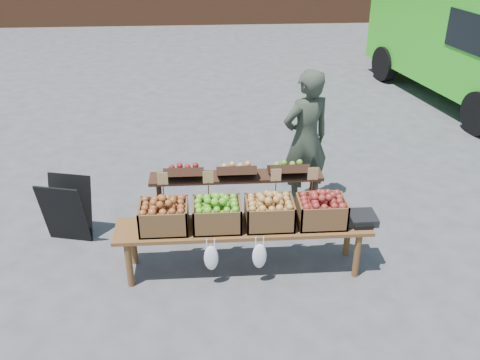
{
  "coord_description": "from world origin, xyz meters",
  "views": [
    {
      "loc": [
        -0.7,
        -4.84,
        3.62
      ],
      "look_at": [
        -0.34,
        0.42,
        0.85
      ],
      "focal_mm": 40.0,
      "sensor_mm": 36.0,
      "label": 1
    }
  ],
  "objects_px": {
    "delivery_van": "(479,42)",
    "crate_golden_apples": "(164,217)",
    "crate_red_apples": "(269,213)",
    "weighing_scale": "(360,218)",
    "chalkboard_sign": "(67,210)",
    "display_bench": "(243,248)",
    "crate_green_apples": "(321,211)",
    "vendor": "(306,140)",
    "back_table": "(236,196)",
    "crate_russet_pears": "(217,215)"
  },
  "relations": [
    {
      "from": "delivery_van",
      "to": "crate_red_apples",
      "type": "height_order",
      "value": "delivery_van"
    },
    {
      "from": "crate_russet_pears",
      "to": "vendor",
      "type": "bearing_deg",
      "value": 50.25
    },
    {
      "from": "display_bench",
      "to": "weighing_scale",
      "type": "relative_size",
      "value": 7.94
    },
    {
      "from": "chalkboard_sign",
      "to": "weighing_scale",
      "type": "relative_size",
      "value": 2.35
    },
    {
      "from": "display_bench",
      "to": "crate_red_apples",
      "type": "relative_size",
      "value": 5.4
    },
    {
      "from": "back_table",
      "to": "crate_red_apples",
      "type": "bearing_deg",
      "value": -67.18
    },
    {
      "from": "back_table",
      "to": "crate_golden_apples",
      "type": "xyz_separation_m",
      "value": [
        -0.8,
        -0.72,
        0.19
      ]
    },
    {
      "from": "delivery_van",
      "to": "chalkboard_sign",
      "type": "bearing_deg",
      "value": -158.43
    },
    {
      "from": "vendor",
      "to": "crate_russet_pears",
      "type": "height_order",
      "value": "vendor"
    },
    {
      "from": "vendor",
      "to": "crate_golden_apples",
      "type": "xyz_separation_m",
      "value": [
        -1.72,
        -1.41,
        -0.21
      ]
    },
    {
      "from": "delivery_van",
      "to": "crate_golden_apples",
      "type": "relative_size",
      "value": 10.41
    },
    {
      "from": "crate_golden_apples",
      "to": "delivery_van",
      "type": "bearing_deg",
      "value": 42.62
    },
    {
      "from": "display_bench",
      "to": "weighing_scale",
      "type": "xyz_separation_m",
      "value": [
        1.25,
        0.0,
        0.33
      ]
    },
    {
      "from": "vendor",
      "to": "chalkboard_sign",
      "type": "xyz_separation_m",
      "value": [
        -2.92,
        -0.67,
        -0.52
      ]
    },
    {
      "from": "crate_golden_apples",
      "to": "crate_red_apples",
      "type": "xyz_separation_m",
      "value": [
        1.1,
        0.0,
        0.0
      ]
    },
    {
      "from": "vendor",
      "to": "display_bench",
      "type": "bearing_deg",
      "value": 35.1
    },
    {
      "from": "display_bench",
      "to": "crate_green_apples",
      "type": "distance_m",
      "value": 0.93
    },
    {
      "from": "chalkboard_sign",
      "to": "crate_red_apples",
      "type": "bearing_deg",
      "value": -3.8
    },
    {
      "from": "chalkboard_sign",
      "to": "crate_red_apples",
      "type": "height_order",
      "value": "crate_red_apples"
    },
    {
      "from": "vendor",
      "to": "crate_golden_apples",
      "type": "height_order",
      "value": "vendor"
    },
    {
      "from": "delivery_van",
      "to": "back_table",
      "type": "relative_size",
      "value": 2.48
    },
    {
      "from": "back_table",
      "to": "crate_red_apples",
      "type": "relative_size",
      "value": 4.2
    },
    {
      "from": "back_table",
      "to": "crate_green_apples",
      "type": "bearing_deg",
      "value": -40.17
    },
    {
      "from": "vendor",
      "to": "chalkboard_sign",
      "type": "relative_size",
      "value": 2.29
    },
    {
      "from": "display_bench",
      "to": "crate_red_apples",
      "type": "distance_m",
      "value": 0.51
    },
    {
      "from": "back_table",
      "to": "crate_russet_pears",
      "type": "height_order",
      "value": "back_table"
    },
    {
      "from": "vendor",
      "to": "weighing_scale",
      "type": "xyz_separation_m",
      "value": [
        0.35,
        -1.41,
        -0.31
      ]
    },
    {
      "from": "crate_red_apples",
      "to": "delivery_van",
      "type": "bearing_deg",
      "value": 48.59
    },
    {
      "from": "display_bench",
      "to": "delivery_van",
      "type": "bearing_deg",
      "value": 46.98
    },
    {
      "from": "crate_red_apples",
      "to": "weighing_scale",
      "type": "bearing_deg",
      "value": 0.0
    },
    {
      "from": "crate_golden_apples",
      "to": "crate_red_apples",
      "type": "relative_size",
      "value": 1.0
    },
    {
      "from": "delivery_van",
      "to": "crate_russet_pears",
      "type": "xyz_separation_m",
      "value": [
        -5.29,
        -5.37,
        -0.46
      ]
    },
    {
      "from": "chalkboard_sign",
      "to": "crate_russet_pears",
      "type": "xyz_separation_m",
      "value": [
        1.74,
        -0.74,
        0.31
      ]
    },
    {
      "from": "crate_green_apples",
      "to": "display_bench",
      "type": "bearing_deg",
      "value": 180.0
    },
    {
      "from": "display_bench",
      "to": "back_table",
      "type": "bearing_deg",
      "value": 92.23
    },
    {
      "from": "display_bench",
      "to": "chalkboard_sign",
      "type": "bearing_deg",
      "value": 159.91
    },
    {
      "from": "vendor",
      "to": "crate_golden_apples",
      "type": "distance_m",
      "value": 2.24
    },
    {
      "from": "crate_russet_pears",
      "to": "chalkboard_sign",
      "type": "bearing_deg",
      "value": 157.05
    },
    {
      "from": "vendor",
      "to": "crate_green_apples",
      "type": "relative_size",
      "value": 3.67
    },
    {
      "from": "crate_red_apples",
      "to": "crate_green_apples",
      "type": "relative_size",
      "value": 1.0
    },
    {
      "from": "crate_golden_apples",
      "to": "crate_russet_pears",
      "type": "bearing_deg",
      "value": 0.0
    },
    {
      "from": "crate_red_apples",
      "to": "weighing_scale",
      "type": "height_order",
      "value": "crate_red_apples"
    },
    {
      "from": "crate_golden_apples",
      "to": "crate_red_apples",
      "type": "height_order",
      "value": "same"
    },
    {
      "from": "back_table",
      "to": "weighing_scale",
      "type": "xyz_separation_m",
      "value": [
        1.28,
        -0.72,
        0.09
      ]
    },
    {
      "from": "back_table",
      "to": "display_bench",
      "type": "bearing_deg",
      "value": -87.77
    },
    {
      "from": "crate_red_apples",
      "to": "crate_green_apples",
      "type": "distance_m",
      "value": 0.55
    },
    {
      "from": "display_bench",
      "to": "crate_green_apples",
      "type": "xyz_separation_m",
      "value": [
        0.83,
        0.0,
        0.42
      ]
    },
    {
      "from": "vendor",
      "to": "crate_russet_pears",
      "type": "bearing_deg",
      "value": 27.84
    },
    {
      "from": "delivery_van",
      "to": "weighing_scale",
      "type": "distance_m",
      "value": 6.58
    },
    {
      "from": "chalkboard_sign",
      "to": "vendor",
      "type": "bearing_deg",
      "value": 27.04
    }
  ]
}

